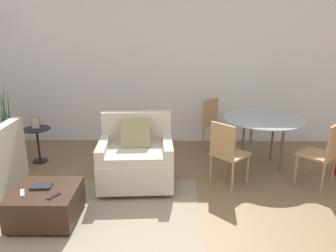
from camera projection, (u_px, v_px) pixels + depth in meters
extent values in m
cube|color=white|center=(159.00, 68.00, 5.85)|extent=(12.00, 0.06, 2.75)
cube|color=gray|center=(91.00, 214.00, 3.82)|extent=(2.54, 1.72, 0.00)
cube|color=brown|center=(75.00, 252.00, 3.18)|extent=(2.49, 0.06, 0.00)
cube|color=brown|center=(80.00, 239.00, 3.37)|extent=(2.49, 0.06, 0.00)
cube|color=brown|center=(85.00, 228.00, 3.55)|extent=(2.49, 0.06, 0.00)
cube|color=brown|center=(89.00, 218.00, 3.73)|extent=(2.49, 0.06, 0.00)
cube|color=brown|center=(93.00, 209.00, 3.91)|extent=(2.49, 0.06, 0.00)
cube|color=brown|center=(96.00, 201.00, 4.10)|extent=(2.49, 0.06, 0.00)
cube|color=brown|center=(100.00, 193.00, 4.28)|extent=(2.49, 0.06, 0.00)
cube|color=brown|center=(103.00, 186.00, 4.46)|extent=(2.49, 0.06, 0.00)
cube|color=beige|center=(136.00, 168.00, 4.44)|extent=(1.02, 0.89, 0.38)
cube|color=beige|center=(136.00, 153.00, 4.33)|extent=(0.77, 0.76, 0.10)
cube|color=beige|center=(136.00, 129.00, 4.65)|extent=(0.98, 0.17, 0.51)
cube|color=beige|center=(103.00, 149.00, 4.33)|extent=(0.16, 0.78, 0.20)
cube|color=beige|center=(168.00, 148.00, 4.37)|extent=(0.16, 0.78, 0.20)
cylinder|color=brown|center=(103.00, 196.00, 4.16)|extent=(0.05, 0.05, 0.06)
cylinder|color=brown|center=(167.00, 194.00, 4.20)|extent=(0.05, 0.05, 0.06)
cylinder|color=brown|center=(110.00, 173.00, 4.81)|extent=(0.05, 0.05, 0.06)
cylinder|color=brown|center=(165.00, 172.00, 4.85)|extent=(0.05, 0.05, 0.06)
cube|color=#8E7F5B|center=(136.00, 133.00, 4.40)|extent=(0.40, 0.24, 0.40)
cube|color=#382319|center=(46.00, 203.00, 3.64)|extent=(0.71, 0.67, 0.34)
cylinder|color=black|center=(9.00, 234.00, 3.43)|extent=(0.04, 0.04, 0.04)
cylinder|color=black|center=(67.00, 234.00, 3.43)|extent=(0.04, 0.04, 0.04)
cylinder|color=black|center=(31.00, 205.00, 3.98)|extent=(0.04, 0.04, 0.04)
cylinder|color=black|center=(81.00, 205.00, 3.97)|extent=(0.04, 0.04, 0.04)
cube|color=black|center=(41.00, 186.00, 3.64)|extent=(0.23, 0.16, 0.02)
cube|color=#B7B7BC|center=(22.00, 193.00, 3.52)|extent=(0.10, 0.16, 0.01)
cube|color=black|center=(54.00, 196.00, 3.45)|extent=(0.12, 0.16, 0.01)
cylinder|color=brown|center=(10.00, 150.00, 5.31)|extent=(0.37, 0.37, 0.33)
cylinder|color=black|center=(9.00, 141.00, 5.26)|extent=(0.34, 0.34, 0.02)
cone|color=#387A42|center=(6.00, 117.00, 5.13)|extent=(0.05, 0.13, 0.80)
cone|color=#387A42|center=(9.00, 115.00, 5.18)|extent=(0.16, 0.13, 0.83)
cone|color=#387A42|center=(4.00, 111.00, 5.16)|extent=(0.15, 0.09, 0.97)
cone|color=#387A42|center=(2.00, 117.00, 5.15)|extent=(0.06, 0.14, 0.77)
cone|color=#387A42|center=(5.00, 113.00, 5.07)|extent=(0.13, 0.12, 0.95)
cylinder|color=black|center=(36.00, 129.00, 5.12)|extent=(0.41, 0.41, 0.02)
cylinder|color=black|center=(38.00, 145.00, 5.20)|extent=(0.04, 0.04, 0.52)
cylinder|color=black|center=(40.00, 161.00, 5.28)|extent=(0.23, 0.23, 0.02)
cube|color=#8C6647|center=(36.00, 123.00, 5.09)|extent=(0.13, 0.05, 0.18)
cube|color=#B2A893|center=(35.00, 123.00, 5.09)|extent=(0.11, 0.04, 0.16)
cube|color=#8C6647|center=(37.00, 125.00, 5.13)|extent=(0.02, 0.04, 0.09)
cylinder|color=#99A8AD|center=(264.00, 118.00, 4.90)|extent=(1.20, 1.20, 0.01)
cylinder|color=#59595B|center=(250.00, 148.00, 4.79)|extent=(0.04, 0.04, 0.76)
cylinder|color=#59595B|center=(282.00, 148.00, 4.79)|extent=(0.04, 0.04, 0.76)
cylinder|color=#59595B|center=(243.00, 138.00, 5.24)|extent=(0.04, 0.04, 0.76)
cylinder|color=#59595B|center=(272.00, 138.00, 5.23)|extent=(0.04, 0.04, 0.76)
cube|color=tan|center=(230.00, 154.00, 4.44)|extent=(0.59, 0.59, 0.03)
cube|color=tan|center=(223.00, 141.00, 4.24)|extent=(0.29, 0.29, 0.45)
cylinder|color=tan|center=(248.00, 169.00, 4.51)|extent=(0.03, 0.03, 0.42)
cylinder|color=tan|center=(226.00, 162.00, 4.75)|extent=(0.03, 0.03, 0.42)
cylinder|color=tan|center=(232.00, 177.00, 4.27)|extent=(0.03, 0.03, 0.42)
cylinder|color=tan|center=(211.00, 169.00, 4.51)|extent=(0.03, 0.03, 0.42)
cube|color=tan|center=(317.00, 154.00, 4.43)|extent=(0.59, 0.59, 0.03)
cube|color=tan|center=(334.00, 141.00, 4.23)|extent=(0.29, 0.29, 0.45)
cylinder|color=tan|center=(307.00, 162.00, 4.74)|extent=(0.03, 0.03, 0.42)
cylinder|color=tan|center=(296.00, 169.00, 4.50)|extent=(0.03, 0.03, 0.42)
cylinder|color=tan|center=(333.00, 170.00, 4.49)|extent=(0.03, 0.03, 0.42)
cylinder|color=tan|center=(323.00, 178.00, 4.25)|extent=(0.03, 0.03, 0.42)
cube|color=tan|center=(218.00, 128.00, 5.56)|extent=(0.59, 0.59, 0.03)
cube|color=tan|center=(210.00, 112.00, 5.62)|extent=(0.29, 0.29, 0.45)
cylinder|color=tan|center=(220.00, 145.00, 5.39)|extent=(0.03, 0.03, 0.42)
cylinder|color=tan|center=(233.00, 140.00, 5.63)|extent=(0.03, 0.03, 0.42)
cylinder|color=tan|center=(203.00, 140.00, 5.63)|extent=(0.03, 0.03, 0.42)
cylinder|color=tan|center=(216.00, 135.00, 5.87)|extent=(0.03, 0.03, 0.42)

